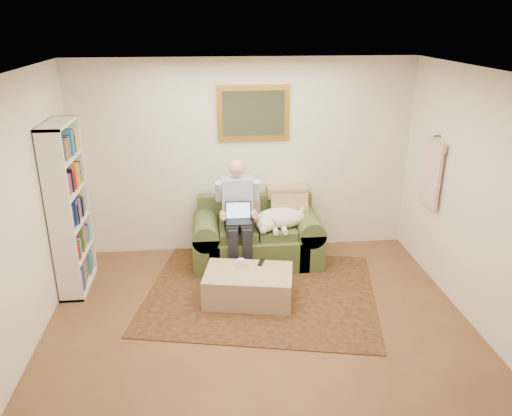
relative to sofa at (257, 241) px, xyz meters
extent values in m
cube|color=brown|center=(-0.12, -2.04, -0.29)|extent=(4.50, 5.00, 0.01)
cube|color=white|center=(-0.12, -2.04, 2.31)|extent=(4.50, 5.00, 0.01)
cube|color=white|center=(-0.12, 0.46, 1.01)|extent=(4.50, 0.01, 2.60)
cube|color=white|center=(2.13, -2.04, 1.01)|extent=(0.01, 5.00, 2.60)
cube|color=black|center=(-0.03, -0.84, -0.28)|extent=(3.03, 2.62, 0.01)
cube|color=#414D29|center=(0.00, -0.04, -0.08)|extent=(1.27, 0.81, 0.41)
cube|color=#414D29|center=(0.00, 0.32, 0.34)|extent=(1.53, 0.18, 0.42)
cube|color=#414D29|center=(-0.67, -0.04, -0.03)|extent=(0.33, 0.81, 0.84)
cube|color=#414D29|center=(0.67, -0.04, -0.03)|extent=(0.33, 0.81, 0.84)
cube|color=#414D29|center=(-0.25, -0.08, 0.18)|extent=(0.48, 0.55, 0.12)
cube|color=#414D29|center=(0.25, -0.08, 0.18)|extent=(0.48, 0.55, 0.12)
cube|color=black|center=(-0.25, -0.27, 0.39)|extent=(0.32, 0.23, 0.02)
cube|color=black|center=(-0.25, -0.16, 0.51)|extent=(0.32, 0.06, 0.22)
cube|color=#99BFF2|center=(-0.25, -0.16, 0.51)|extent=(0.29, 0.04, 0.19)
cube|color=tan|center=(-0.19, -0.98, -0.11)|extent=(1.09, 0.80, 0.36)
cylinder|color=white|center=(-0.27, -0.86, 0.12)|extent=(0.08, 0.08, 0.10)
cube|color=black|center=(-0.03, -0.78, 0.08)|extent=(0.10, 0.16, 0.02)
cube|color=gold|center=(0.00, 0.43, 1.61)|extent=(0.94, 0.04, 0.72)
cube|color=gray|center=(0.00, 0.41, 1.61)|extent=(0.80, 0.01, 0.58)
camera|label=1|loc=(-0.61, -5.97, 2.78)|focal=35.00mm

